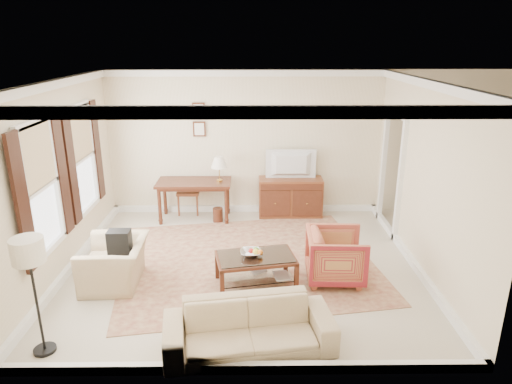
{
  "coord_description": "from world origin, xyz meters",
  "views": [
    {
      "loc": [
        0.13,
        -6.55,
        3.45
      ],
      "look_at": [
        0.2,
        0.3,
        1.15
      ],
      "focal_mm": 32.0,
      "sensor_mm": 36.0,
      "label": 1
    }
  ],
  "objects_px": {
    "writing_desk": "(194,187)",
    "tv": "(291,156)",
    "club_armchair": "(114,256)",
    "striped_armchair": "(336,254)",
    "sideboard": "(290,197)",
    "coffee_table": "(256,262)",
    "sofa": "(249,320)"
  },
  "relations": [
    {
      "from": "writing_desk",
      "to": "tv",
      "type": "distance_m",
      "value": 2.02
    },
    {
      "from": "writing_desk",
      "to": "tv",
      "type": "relative_size",
      "value": 1.52
    },
    {
      "from": "writing_desk",
      "to": "club_armchair",
      "type": "distance_m",
      "value": 2.71
    },
    {
      "from": "striped_armchair",
      "to": "club_armchair",
      "type": "bearing_deg",
      "value": 93.72
    },
    {
      "from": "striped_armchair",
      "to": "sideboard",
      "type": "bearing_deg",
      "value": 12.14
    },
    {
      "from": "coffee_table",
      "to": "sofa",
      "type": "relative_size",
      "value": 0.63
    },
    {
      "from": "sideboard",
      "to": "sofa",
      "type": "relative_size",
      "value": 0.65
    },
    {
      "from": "coffee_table",
      "to": "club_armchair",
      "type": "height_order",
      "value": "club_armchair"
    },
    {
      "from": "coffee_table",
      "to": "club_armchair",
      "type": "relative_size",
      "value": 1.21
    },
    {
      "from": "sideboard",
      "to": "sofa",
      "type": "bearing_deg",
      "value": -100.97
    },
    {
      "from": "tv",
      "to": "sofa",
      "type": "xyz_separation_m",
      "value": [
        -0.83,
        -4.25,
        -0.88
      ]
    },
    {
      "from": "tv",
      "to": "striped_armchair",
      "type": "bearing_deg",
      "value": 99.85
    },
    {
      "from": "sideboard",
      "to": "club_armchair",
      "type": "bearing_deg",
      "value": -135.65
    },
    {
      "from": "tv",
      "to": "writing_desk",
      "type": "bearing_deg",
      "value": 4.96
    },
    {
      "from": "club_armchair",
      "to": "sofa",
      "type": "distance_m",
      "value": 2.5
    },
    {
      "from": "writing_desk",
      "to": "sofa",
      "type": "distance_m",
      "value": 4.24
    },
    {
      "from": "sideboard",
      "to": "club_armchair",
      "type": "xyz_separation_m",
      "value": [
        -2.8,
        -2.74,
        0.05
      ]
    },
    {
      "from": "coffee_table",
      "to": "club_armchair",
      "type": "xyz_separation_m",
      "value": [
        -2.07,
        0.07,
        0.08
      ]
    },
    {
      "from": "coffee_table",
      "to": "striped_armchair",
      "type": "bearing_deg",
      "value": 7.15
    },
    {
      "from": "tv",
      "to": "sofa",
      "type": "bearing_deg",
      "value": 78.98
    },
    {
      "from": "striped_armchair",
      "to": "club_armchair",
      "type": "height_order",
      "value": "club_armchair"
    },
    {
      "from": "writing_desk",
      "to": "striped_armchair",
      "type": "bearing_deg",
      "value": -46.07
    },
    {
      "from": "writing_desk",
      "to": "sofa",
      "type": "height_order",
      "value": "writing_desk"
    },
    {
      "from": "writing_desk",
      "to": "coffee_table",
      "type": "distance_m",
      "value": 2.9
    },
    {
      "from": "sideboard",
      "to": "club_armchair",
      "type": "distance_m",
      "value": 3.92
    },
    {
      "from": "sofa",
      "to": "coffee_table",
      "type": "bearing_deg",
      "value": 77.77
    },
    {
      "from": "sofa",
      "to": "club_armchair",
      "type": "bearing_deg",
      "value": 133.65
    },
    {
      "from": "coffee_table",
      "to": "sofa",
      "type": "xyz_separation_m",
      "value": [
        -0.09,
        -1.46,
        0.02
      ]
    },
    {
      "from": "club_armchair",
      "to": "sofa",
      "type": "bearing_deg",
      "value": 50.59
    },
    {
      "from": "sofa",
      "to": "sideboard",
      "type": "bearing_deg",
      "value": 70.43
    },
    {
      "from": "writing_desk",
      "to": "sofa",
      "type": "bearing_deg",
      "value": -74.93
    },
    {
      "from": "striped_armchair",
      "to": "tv",
      "type": "bearing_deg",
      "value": 12.22
    }
  ]
}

